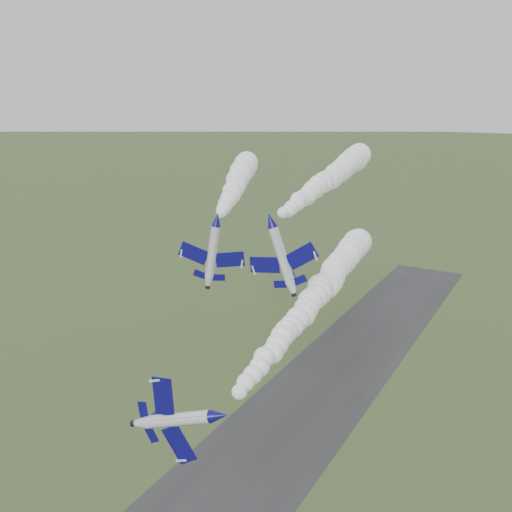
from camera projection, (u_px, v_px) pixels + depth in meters
The scene contains 7 objects.
runway at pixel (268, 447), 107.56m from camera, with size 24.00×260.00×0.04m, color #2C2C2E.
jet_lead at pixel (219, 416), 59.72m from camera, with size 3.86×12.47×9.86m.
smoke_trail_jet_lead at pixel (316, 295), 89.63m from camera, with size 5.43×63.11×5.43m, color white, non-canonical shape.
jet_pair_left at pixel (217, 220), 88.74m from camera, with size 10.40×12.01×3.34m.
smoke_trail_jet_pair_left at pixel (237, 182), 119.18m from camera, with size 5.78×58.63×5.78m, color white, non-canonical shape.
jet_pair_right at pixel (270, 220), 83.92m from camera, with size 10.55×13.20×4.33m.
smoke_trail_jet_pair_right at pixel (329, 179), 112.05m from camera, with size 5.59×58.34×5.59m, color white, non-canonical shape.
Camera 1 is at (44.06, -52.48, 64.34)m, focal length 40.00 mm.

